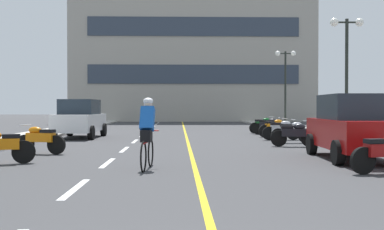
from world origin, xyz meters
The scene contains 29 objects.
ground_plane centered at (0.00, 21.00, 0.00)m, with size 140.00×140.00×0.00m, color #38383A.
curb_left centered at (-7.20, 24.00, 0.06)m, with size 2.40×72.00×0.12m, color #B7B2A8.
curb_right centered at (7.20, 24.00, 0.06)m, with size 2.40×72.00×0.12m, color #B7B2A8.
lane_dash_1 centered at (-2.00, 6.00, 0.00)m, with size 0.14×2.20×0.01m, color silver.
lane_dash_2 centered at (-2.00, 10.00, 0.00)m, with size 0.14×2.20×0.01m, color silver.
lane_dash_3 centered at (-2.00, 14.00, 0.00)m, with size 0.14×2.20×0.01m, color silver.
lane_dash_4 centered at (-2.00, 18.00, 0.00)m, with size 0.14×2.20×0.01m, color silver.
lane_dash_5 centered at (-2.00, 22.00, 0.00)m, with size 0.14×2.20×0.01m, color silver.
lane_dash_6 centered at (-2.00, 26.00, 0.00)m, with size 0.14×2.20×0.01m, color silver.
lane_dash_7 centered at (-2.00, 30.00, 0.00)m, with size 0.14×2.20×0.01m, color silver.
lane_dash_8 centered at (-2.00, 34.00, 0.00)m, with size 0.14×2.20×0.01m, color silver.
lane_dash_9 centered at (-2.00, 38.00, 0.00)m, with size 0.14×2.20×0.01m, color silver.
lane_dash_10 centered at (-2.00, 42.00, 0.00)m, with size 0.14×2.20×0.01m, color silver.
lane_dash_11 centered at (-2.00, 46.00, 0.00)m, with size 0.14×2.20×0.01m, color silver.
centre_line_yellow centered at (0.25, 24.00, 0.00)m, with size 0.12×66.00×0.01m, color gold.
office_building centered at (1.37, 48.34, 7.78)m, with size 24.68×6.80×15.57m.
street_lamp_mid centered at (7.10, 17.99, 3.89)m, with size 1.46×0.36×5.16m.
street_lamp_far centered at (7.39, 31.22, 3.97)m, with size 1.46×0.36×5.28m.
parked_car_near centered at (4.77, 10.70, 0.92)m, with size 2.05×4.26×1.82m.
parked_car_mid centered at (-4.82, 20.43, 0.92)m, with size 2.06×4.27×1.82m.
motorcycle_3 centered at (-4.70, 9.80, 0.47)m, with size 1.66×0.72×0.92m.
motorcycle_4 centered at (-4.45, 12.51, 0.47)m, with size 1.65×0.76×0.92m.
motorcycle_5 centered at (4.13, 15.03, 0.47)m, with size 1.70×0.60×0.92m.
motorcycle_6 centered at (4.47, 16.83, 0.47)m, with size 1.70×0.60×0.92m.
motorcycle_7 centered at (4.41, 18.57, 0.47)m, with size 1.70×0.60×0.92m.
motorcycle_8 centered at (4.54, 20.71, 0.47)m, with size 1.66×0.74×0.92m.
motorcycle_9 centered at (4.61, 22.67, 0.47)m, with size 1.63×0.81×0.92m.
motorcycle_10 centered at (4.61, 24.24, 0.47)m, with size 1.64×0.78×0.92m.
cyclist_rider centered at (-0.88, 8.76, 0.89)m, with size 0.43×1.77×1.71m.
Camera 1 is at (-0.15, -2.75, 1.47)m, focal length 45.50 mm.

